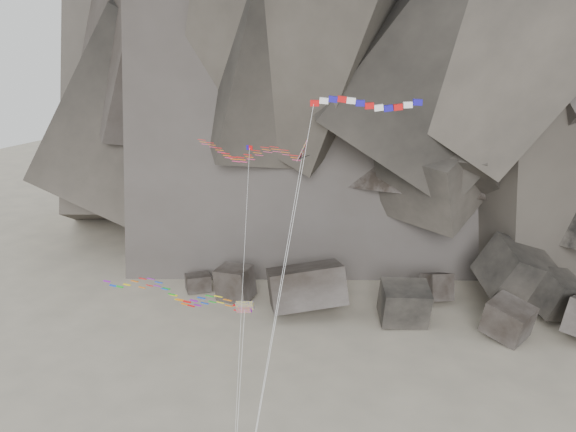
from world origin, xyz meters
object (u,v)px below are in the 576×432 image
(parafoil_kite, at_px, (166,290))
(pennant_kite, at_px, (244,249))
(banner_kite, at_px, (363,108))
(delta_kite, at_px, (243,151))

(parafoil_kite, bearing_deg, pennant_kite, -26.07)
(pennant_kite, bearing_deg, parafoil_kite, 175.58)
(banner_kite, bearing_deg, pennant_kite, -164.80)
(delta_kite, distance_m, parafoil_kite, 13.03)
(banner_kite, height_order, parafoil_kite, banner_kite)
(banner_kite, relative_size, pennant_kite, 1.17)
(delta_kite, height_order, banner_kite, banner_kite)
(delta_kite, height_order, pennant_kite, delta_kite)
(parafoil_kite, bearing_deg, delta_kite, 27.48)
(banner_kite, bearing_deg, parafoil_kite, 166.85)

